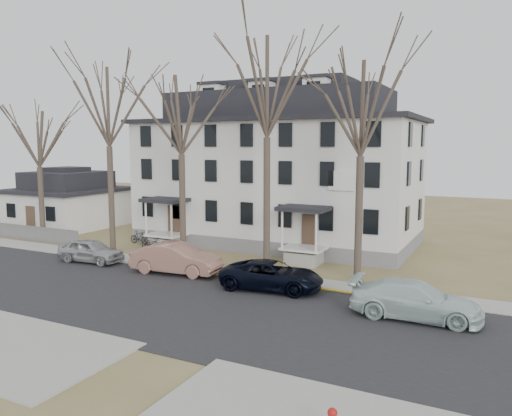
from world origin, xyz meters
The scene contains 18 objects.
ground centered at (0.00, 0.00, 0.00)m, with size 120.00×120.00×0.00m, color olive.
main_road centered at (0.00, 2.00, 0.00)m, with size 120.00×10.00×0.04m, color #27272A.
far_sidewalk centered at (0.00, 8.00, 0.00)m, with size 120.00×2.00×0.08m, color #A09F97.
yellow_curb centered at (5.00, 7.10, 0.00)m, with size 14.00×0.25×0.06m, color gold.
boarding_house centered at (-2.00, 17.95, 5.38)m, with size 20.80×12.36×12.05m.
small_house centered at (-22.00, 16.00, 2.25)m, with size 8.70×8.70×5.00m.
fence centered at (-21.00, 9.50, 0.00)m, with size 14.00×0.06×1.20m, color gray.
tree_far_left centered at (-11.00, 9.80, 10.34)m, with size 8.40×8.40×13.72m.
tree_mid_left centered at (-5.00, 9.80, 9.60)m, with size 7.80×7.80×12.74m.
tree_center centered at (1.00, 9.80, 11.08)m, with size 9.00×9.00×14.70m.
tree_mid_right centered at (6.50, 9.80, 9.60)m, with size 7.80×7.80×12.74m.
tree_bungalow centered at (-18.00, 9.80, 8.12)m, with size 6.60×6.60×10.78m.
car_silver centered at (-9.59, 6.33, 0.74)m, with size 1.74×4.32×1.47m, color #ACADAF.
car_tan centered at (-3.15, 6.46, 0.86)m, with size 1.83×5.25×1.73m, color #9F6F5E.
car_navy centered at (3.10, 6.03, 0.73)m, with size 2.41×5.23×1.45m, color black.
car_white centered at (10.34, 4.90, 0.79)m, with size 2.21×5.43×1.58m, color silver.
bicycle_left centered at (-8.48, 10.92, 0.48)m, with size 0.63×1.81×0.95m, color black.
bicycle_right centered at (-10.77, 12.34, 0.47)m, with size 0.45×1.58×0.95m, color black.
Camera 1 is at (13.56, -16.40, 7.32)m, focal length 35.00 mm.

